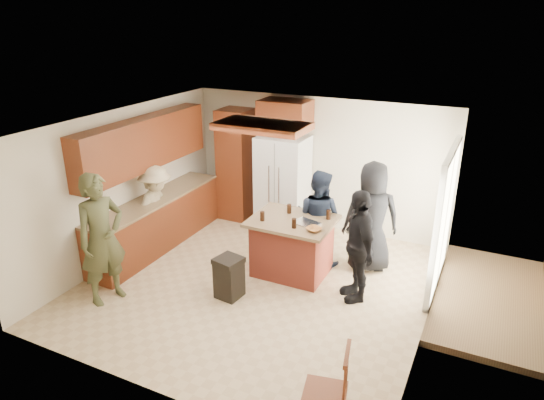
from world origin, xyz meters
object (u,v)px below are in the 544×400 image
at_px(person_front_left, 102,239).
at_px(person_counter, 157,209).
at_px(refrigerator, 283,183).
at_px(trash_bin, 229,277).
at_px(person_behind_left, 318,218).
at_px(person_behind_right, 371,217).
at_px(person_side_right, 358,246).
at_px(spindle_chair, 327,394).
at_px(kitchen_island, 292,246).

xyz_separation_m(person_front_left, person_counter, (-0.32, 1.61, -0.20)).
bearing_deg(refrigerator, person_front_left, -109.90).
bearing_deg(trash_bin, person_behind_left, 63.37).
distance_m(person_behind_left, refrigerator, 1.52).
bearing_deg(person_front_left, refrigerator, -3.36).
xyz_separation_m(person_behind_right, person_side_right, (0.06, -0.92, -0.06)).
relative_size(person_side_right, spindle_chair, 1.69).
relative_size(person_behind_left, kitchen_island, 1.26).
bearing_deg(spindle_chair, person_behind_left, 112.22).
distance_m(kitchen_island, spindle_chair, 3.16).
height_order(person_front_left, person_counter, person_front_left).
bearing_deg(person_front_left, person_side_right, -47.06).
bearing_deg(person_behind_left, trash_bin, 70.48).
xyz_separation_m(person_side_right, refrigerator, (-2.00, 1.80, 0.06)).
height_order(kitchen_island, spindle_chair, spindle_chair).
height_order(person_behind_right, person_counter, person_behind_right).
xyz_separation_m(person_side_right, kitchen_island, (-1.12, 0.25, -0.37)).
relative_size(kitchen_island, trash_bin, 2.03).
bearing_deg(person_counter, trash_bin, -118.45).
xyz_separation_m(person_behind_right, kitchen_island, (-1.07, -0.67, -0.43)).
height_order(person_behind_right, person_side_right, person_behind_right).
relative_size(kitchen_island, spindle_chair, 1.29).
distance_m(person_behind_left, kitchen_island, 0.66).
bearing_deg(kitchen_island, person_side_right, -12.63).
bearing_deg(trash_bin, person_counter, 157.00).
bearing_deg(person_counter, person_side_right, -95.58).
height_order(person_side_right, refrigerator, refrigerator).
bearing_deg(kitchen_island, person_counter, -174.28).
relative_size(person_behind_left, person_behind_right, 0.89).
height_order(kitchen_island, trash_bin, kitchen_island).
bearing_deg(person_behind_left, refrigerator, -35.87).
relative_size(person_counter, spindle_chair, 1.53).
xyz_separation_m(kitchen_island, trash_bin, (-0.55, -1.04, -0.16)).
bearing_deg(person_behind_left, person_front_left, 52.44).
bearing_deg(person_behind_right, refrigerator, -48.57).
xyz_separation_m(person_front_left, person_side_right, (3.23, 1.60, -0.12)).
distance_m(person_counter, spindle_chair, 4.73).
xyz_separation_m(person_counter, trash_bin, (1.88, -0.80, -0.44)).
height_order(person_side_right, person_counter, person_side_right).
height_order(person_behind_right, kitchen_island, person_behind_right).
bearing_deg(person_front_left, person_behind_left, -28.12).
bearing_deg(refrigerator, person_side_right, -42.03).
xyz_separation_m(kitchen_island, spindle_chair, (1.57, -2.75, -0.02)).
bearing_deg(trash_bin, person_side_right, 25.37).
bearing_deg(person_behind_right, person_side_right, 69.41).
height_order(person_counter, kitchen_island, person_counter).
distance_m(refrigerator, trash_bin, 2.68).
xyz_separation_m(refrigerator, kitchen_island, (0.87, -1.55, -0.43)).
relative_size(person_front_left, person_side_right, 1.15).
bearing_deg(kitchen_island, refrigerator, 119.43).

